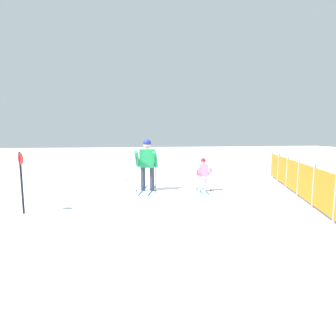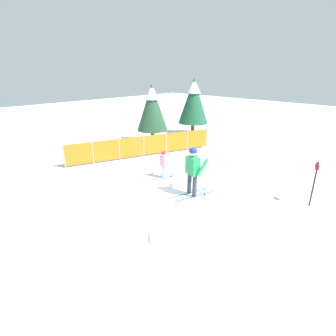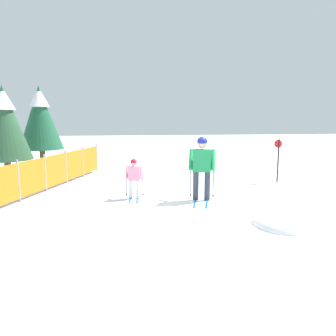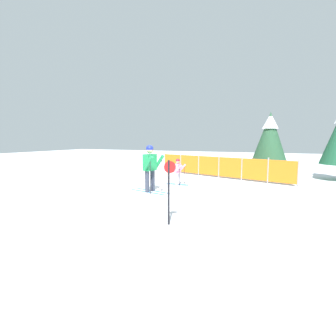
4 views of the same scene
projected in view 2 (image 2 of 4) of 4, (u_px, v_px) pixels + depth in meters
ground_plane at (193, 192)px, 9.47m from camera, size 60.00×60.00×0.00m
skier_adult at (193, 167)px, 8.92m from camera, size 1.70×0.85×1.76m
skier_child at (164, 162)px, 10.54m from camera, size 1.08×0.54×1.14m
safety_fence at (144, 146)px, 13.14m from camera, size 7.21×2.50×1.16m
conifer_far at (194, 100)px, 17.19m from camera, size 1.98×1.98×3.67m
conifer_near at (152, 107)px, 15.36m from camera, size 1.84×1.84×3.41m
trail_marker at (315, 179)px, 8.25m from camera, size 0.23×0.19×1.51m
snow_mound at (172, 236)px, 6.98m from camera, size 1.35×1.15×0.54m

